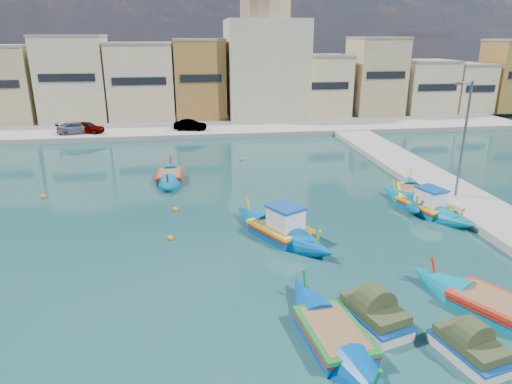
{
  "coord_description": "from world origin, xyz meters",
  "views": [
    {
      "loc": [
        0.24,
        -20.65,
        10.65
      ],
      "look_at": [
        4.0,
        6.0,
        1.4
      ],
      "focal_mm": 32.0,
      "sensor_mm": 36.0,
      "label": 1
    }
  ],
  "objects_px": {
    "luzzu_cyan_mid": "(412,196)",
    "luzzu_blue_south": "(334,338)",
    "quay_street_lamp": "(463,139)",
    "luzzu_green": "(170,178)",
    "tender_near": "(374,315)",
    "tender_far": "(470,349)",
    "luzzu_turquoise_cabin": "(424,207)",
    "luzzu_cyan_south": "(494,309)",
    "luzzu_blue_cabin": "(280,231)",
    "church_block": "(265,54)"
  },
  "relations": [
    {
      "from": "luzzu_blue_south",
      "to": "tender_far",
      "type": "bearing_deg",
      "value": -18.2
    },
    {
      "from": "luzzu_turquoise_cabin",
      "to": "luzzu_cyan_south",
      "type": "height_order",
      "value": "luzzu_turquoise_cabin"
    },
    {
      "from": "luzzu_blue_cabin",
      "to": "tender_far",
      "type": "relative_size",
      "value": 2.83
    },
    {
      "from": "quay_street_lamp",
      "to": "luzzu_green",
      "type": "relative_size",
      "value": 1.09
    },
    {
      "from": "luzzu_cyan_mid",
      "to": "luzzu_green",
      "type": "relative_size",
      "value": 1.12
    },
    {
      "from": "luzzu_cyan_mid",
      "to": "tender_near",
      "type": "bearing_deg",
      "value": -121.31
    },
    {
      "from": "luzzu_blue_south",
      "to": "quay_street_lamp",
      "type": "bearing_deg",
      "value": 46.74
    },
    {
      "from": "luzzu_turquoise_cabin",
      "to": "luzzu_cyan_south",
      "type": "relative_size",
      "value": 1.06
    },
    {
      "from": "church_block",
      "to": "luzzu_cyan_mid",
      "type": "height_order",
      "value": "church_block"
    },
    {
      "from": "luzzu_turquoise_cabin",
      "to": "luzzu_blue_south",
      "type": "xyz_separation_m",
      "value": [
        -9.69,
        -11.98,
        -0.06
      ]
    },
    {
      "from": "luzzu_turquoise_cabin",
      "to": "tender_near",
      "type": "relative_size",
      "value": 2.52
    },
    {
      "from": "quay_street_lamp",
      "to": "luzzu_cyan_south",
      "type": "bearing_deg",
      "value": -114.09
    },
    {
      "from": "luzzu_green",
      "to": "luzzu_cyan_south",
      "type": "distance_m",
      "value": 24.2
    },
    {
      "from": "tender_near",
      "to": "tender_far",
      "type": "relative_size",
      "value": 1.12
    },
    {
      "from": "luzzu_blue_cabin",
      "to": "luzzu_green",
      "type": "xyz_separation_m",
      "value": [
        -6.5,
        11.46,
        -0.12
      ]
    },
    {
      "from": "church_block",
      "to": "luzzu_green",
      "type": "relative_size",
      "value": 2.61
    },
    {
      "from": "luzzu_turquoise_cabin",
      "to": "tender_far",
      "type": "height_order",
      "value": "luzzu_turquoise_cabin"
    },
    {
      "from": "church_block",
      "to": "tender_near",
      "type": "relative_size",
      "value": 5.81
    },
    {
      "from": "church_block",
      "to": "luzzu_turquoise_cabin",
      "type": "height_order",
      "value": "church_block"
    },
    {
      "from": "luzzu_blue_south",
      "to": "tender_near",
      "type": "height_order",
      "value": "luzzu_blue_south"
    },
    {
      "from": "quay_street_lamp",
      "to": "luzzu_blue_cabin",
      "type": "bearing_deg",
      "value": -163.28
    },
    {
      "from": "church_block",
      "to": "luzzu_cyan_south",
      "type": "distance_m",
      "value": 47.1
    },
    {
      "from": "church_block",
      "to": "luzzu_turquoise_cabin",
      "type": "distance_m",
      "value": 36.47
    },
    {
      "from": "luzzu_cyan_mid",
      "to": "quay_street_lamp",
      "type": "bearing_deg",
      "value": -23.06
    },
    {
      "from": "luzzu_turquoise_cabin",
      "to": "luzzu_blue_south",
      "type": "bearing_deg",
      "value": -128.96
    },
    {
      "from": "church_block",
      "to": "luzzu_cyan_south",
      "type": "relative_size",
      "value": 2.45
    },
    {
      "from": "quay_street_lamp",
      "to": "luzzu_blue_south",
      "type": "bearing_deg",
      "value": -133.26
    },
    {
      "from": "luzzu_turquoise_cabin",
      "to": "luzzu_blue_south",
      "type": "relative_size",
      "value": 0.97
    },
    {
      "from": "luzzu_cyan_mid",
      "to": "luzzu_cyan_south",
      "type": "bearing_deg",
      "value": -102.94
    },
    {
      "from": "luzzu_cyan_south",
      "to": "luzzu_cyan_mid",
      "type": "bearing_deg",
      "value": 77.06
    },
    {
      "from": "luzzu_turquoise_cabin",
      "to": "luzzu_blue_cabin",
      "type": "height_order",
      "value": "luzzu_blue_cabin"
    },
    {
      "from": "luzzu_cyan_south",
      "to": "tender_far",
      "type": "xyz_separation_m",
      "value": [
        -2.52,
        -2.34,
        0.15
      ]
    },
    {
      "from": "luzzu_blue_cabin",
      "to": "tender_near",
      "type": "distance_m",
      "value": 8.81
    },
    {
      "from": "quay_street_lamp",
      "to": "luzzu_green",
      "type": "height_order",
      "value": "quay_street_lamp"
    },
    {
      "from": "luzzu_green",
      "to": "luzzu_turquoise_cabin",
      "type": "bearing_deg",
      "value": -28.61
    },
    {
      "from": "quay_street_lamp",
      "to": "luzzu_green",
      "type": "distance_m",
      "value": 21.01
    },
    {
      "from": "luzzu_green",
      "to": "tender_near",
      "type": "bearing_deg",
      "value": -66.94
    },
    {
      "from": "luzzu_blue_cabin",
      "to": "luzzu_cyan_south",
      "type": "relative_size",
      "value": 1.07
    },
    {
      "from": "luzzu_blue_south",
      "to": "luzzu_cyan_south",
      "type": "bearing_deg",
      "value": 7.26
    },
    {
      "from": "tender_far",
      "to": "luzzu_cyan_mid",
      "type": "bearing_deg",
      "value": 70.41
    },
    {
      "from": "luzzu_cyan_south",
      "to": "tender_far",
      "type": "distance_m",
      "value": 3.44
    },
    {
      "from": "luzzu_turquoise_cabin",
      "to": "tender_far",
      "type": "bearing_deg",
      "value": -111.44
    },
    {
      "from": "luzzu_turquoise_cabin",
      "to": "tender_near",
      "type": "height_order",
      "value": "luzzu_turquoise_cabin"
    },
    {
      "from": "luzzu_turquoise_cabin",
      "to": "luzzu_green",
      "type": "height_order",
      "value": "luzzu_turquoise_cabin"
    },
    {
      "from": "luzzu_turquoise_cabin",
      "to": "luzzu_green",
      "type": "bearing_deg",
      "value": 151.39
    },
    {
      "from": "church_block",
      "to": "tender_near",
      "type": "distance_m",
      "value": 47.15
    },
    {
      "from": "luzzu_green",
      "to": "luzzu_cyan_south",
      "type": "height_order",
      "value": "luzzu_cyan_south"
    },
    {
      "from": "luzzu_blue_south",
      "to": "luzzu_cyan_south",
      "type": "relative_size",
      "value": 1.1
    },
    {
      "from": "luzzu_cyan_mid",
      "to": "luzzu_blue_south",
      "type": "height_order",
      "value": "luzzu_blue_south"
    },
    {
      "from": "luzzu_turquoise_cabin",
      "to": "luzzu_blue_cabin",
      "type": "bearing_deg",
      "value": -165.56
    }
  ]
}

